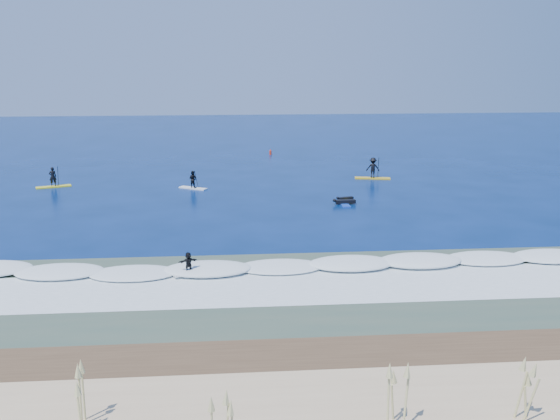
{
  "coord_description": "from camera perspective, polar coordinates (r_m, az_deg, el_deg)",
  "views": [
    {
      "loc": [
        -1.68,
        -42.92,
        11.65
      ],
      "look_at": [
        1.89,
        0.85,
        0.6
      ],
      "focal_mm": 40.0,
      "sensor_mm": 36.0,
      "label": 1
    }
  ],
  "objects": [
    {
      "name": "shallow_water",
      "position": [
        31.22,
        -1.26,
        -7.78
      ],
      "size": [
        90.0,
        13.0,
        0.01
      ],
      "primitive_type": "cube",
      "color": "#3A4F3F",
      "rests_on": "ground"
    },
    {
      "name": "whitewater",
      "position": [
        32.15,
        -1.36,
        -7.13
      ],
      "size": [
        34.0,
        5.0,
        0.02
      ],
      "primitive_type": "cube",
      "color": "silver",
      "rests_on": "ground"
    },
    {
      "name": "sup_paddler_left",
      "position": [
        59.39,
        -20.04,
        2.6
      ],
      "size": [
        3.08,
        1.78,
        2.11
      ],
      "rotation": [
        0.0,
        0.0,
        0.37
      ],
      "color": "yellow",
      "rests_on": "ground"
    },
    {
      "name": "prone_paddler_near",
      "position": [
        50.96,
        5.94,
        0.99
      ],
      "size": [
        1.46,
        1.91,
        0.39
      ],
      "rotation": [
        0.0,
        0.0,
        1.82
      ],
      "color": "#F4F91B",
      "rests_on": "ground"
    },
    {
      "name": "sup_paddler_center",
      "position": [
        55.7,
        -7.97,
        2.64
      ],
      "size": [
        2.6,
        1.91,
        1.85
      ],
      "rotation": [
        0.0,
        0.0,
        -0.54
      ],
      "color": "white",
      "rests_on": "ground"
    },
    {
      "name": "dune_grass",
      "position": [
        18.77,
        1.21,
        -17.36
      ],
      "size": [
        40.0,
        4.0,
        1.7
      ],
      "primitive_type": null,
      "color": "#CFC67F",
      "rests_on": "dune"
    },
    {
      "name": "ground",
      "position": [
        44.5,
        -2.34,
        -1.06
      ],
      "size": [
        160.0,
        160.0,
        0.0
      ],
      "primitive_type": "plane",
      "color": "#031B49",
      "rests_on": "ground"
    },
    {
      "name": "prone_paddler_far",
      "position": [
        49.76,
        5.9,
        0.7
      ],
      "size": [
        1.83,
        2.32,
        0.48
      ],
      "rotation": [
        0.0,
        0.0,
        1.59
      ],
      "color": "blue",
      "rests_on": "ground"
    },
    {
      "name": "wave_surfer",
      "position": [
        33.78,
        -8.37,
        -4.92
      ],
      "size": [
        1.73,
        1.09,
        1.22
      ],
      "rotation": [
        0.0,
        0.0,
        0.41
      ],
      "color": "white",
      "rests_on": "breaking_wave"
    },
    {
      "name": "marker_buoy",
      "position": [
        74.09,
        -0.88,
        5.31
      ],
      "size": [
        0.28,
        0.28,
        0.68
      ],
      "rotation": [
        0.0,
        0.0,
        0.4
      ],
      "color": "red",
      "rests_on": "ground"
    },
    {
      "name": "wet_sand_strip",
      "position": [
        24.44,
        -0.17,
        -14.35
      ],
      "size": [
        90.0,
        5.0,
        0.08
      ],
      "primitive_type": "cube",
      "color": "#4C3623",
      "rests_on": "ground"
    },
    {
      "name": "breaking_wave",
      "position": [
        34.96,
        -1.65,
        -5.35
      ],
      "size": [
        40.0,
        6.0,
        0.3
      ],
      "primitive_type": "cube",
      "color": "white",
      "rests_on": "ground"
    },
    {
      "name": "sup_paddler_right",
      "position": [
        60.24,
        8.49,
        3.71
      ],
      "size": [
        3.47,
        1.47,
        2.36
      ],
      "rotation": [
        0.0,
        0.0,
        -0.19
      ],
      "color": "gold",
      "rests_on": "ground"
    }
  ]
}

